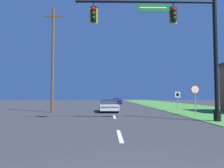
{
  "coord_description": "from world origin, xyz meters",
  "views": [
    {
      "loc": [
        -0.47,
        -2.97,
        1.62
      ],
      "look_at": [
        0.0,
        24.54,
        3.13
      ],
      "focal_mm": 35.0,
      "sensor_mm": 36.0,
      "label": 1
    }
  ],
  "objects": [
    {
      "name": "route_sign_post",
      "position": [
        6.92,
        20.15,
        1.53
      ],
      "size": [
        0.55,
        0.06,
        2.03
      ],
      "color": "gray",
      "rests_on": "grass_verge_right"
    },
    {
      "name": "utility_pole_near",
      "position": [
        -5.99,
        18.61,
        5.42
      ],
      "size": [
        1.8,
        0.26,
        10.52
      ],
      "color": "brown",
      "rests_on": "ground"
    },
    {
      "name": "signal_mast",
      "position": [
        4.28,
        10.73,
        5.2
      ],
      "size": [
        9.2,
        0.47,
        8.52
      ],
      "color": "black",
      "rests_on": "grass_verge_right"
    },
    {
      "name": "road_center_line",
      "position": [
        0.0,
        22.0,
        0.01
      ],
      "size": [
        0.16,
        34.8,
        0.01
      ],
      "color": "silver",
      "rests_on": "ground"
    },
    {
      "name": "grass_verge_right",
      "position": [
        10.5,
        30.0,
        0.02
      ],
      "size": [
        10.0,
        110.0,
        0.04
      ],
      "color": "#428438",
      "rests_on": "ground"
    },
    {
      "name": "car_ahead",
      "position": [
        -0.47,
        19.58,
        0.6
      ],
      "size": [
        2.09,
        4.56,
        1.19
      ],
      "color": "black",
      "rests_on": "ground"
    },
    {
      "name": "far_car",
      "position": [
        1.3,
        41.52,
        0.61
      ],
      "size": [
        1.82,
        4.7,
        1.19
      ],
      "color": "black",
      "rests_on": "ground"
    },
    {
      "name": "stop_sign",
      "position": [
        6.75,
        15.05,
        1.86
      ],
      "size": [
        0.76,
        0.07,
        2.5
      ],
      "color": "gray",
      "rests_on": "grass_verge_right"
    }
  ]
}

